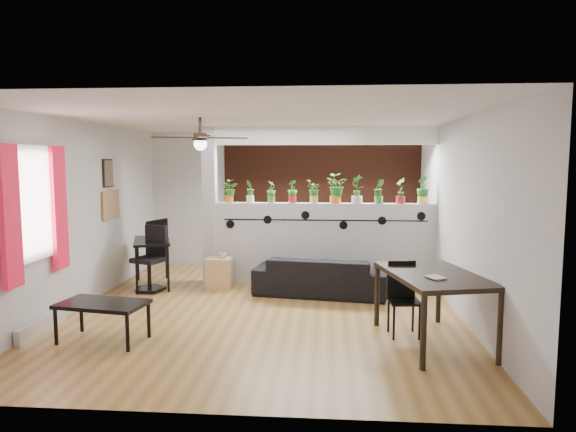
{
  "coord_description": "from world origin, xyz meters",
  "views": [
    {
      "loc": [
        0.86,
        -6.9,
        2.05
      ],
      "look_at": [
        0.27,
        0.6,
        1.23
      ],
      "focal_mm": 32.0,
      "sensor_mm": 36.0,
      "label": 1
    }
  ],
  "objects_px": {
    "ceiling_fan": "(200,140)",
    "potted_plant_5": "(335,188)",
    "dining_table": "(433,281)",
    "potted_plant_8": "(401,190)",
    "potted_plant_7": "(379,190)",
    "folding_chair": "(403,292)",
    "potted_plant_0": "(229,190)",
    "potted_plant_9": "(423,189)",
    "office_chair": "(152,263)",
    "potted_plant_4": "(314,191)",
    "cup": "(222,255)",
    "computer_desk": "(152,244)",
    "potted_plant_1": "(250,191)",
    "potted_plant_3": "(292,191)",
    "cube_shelf": "(220,273)",
    "potted_plant_6": "(357,188)",
    "coffee_table": "(102,306)",
    "potted_plant_2": "(271,191)",
    "sofa": "(321,276)"
  },
  "relations": [
    {
      "from": "dining_table",
      "to": "potted_plant_8",
      "type": "bearing_deg",
      "value": 90.02
    },
    {
      "from": "potted_plant_9",
      "to": "potted_plant_5",
      "type": "bearing_deg",
      "value": 180.0
    },
    {
      "from": "potted_plant_0",
      "to": "coffee_table",
      "type": "xyz_separation_m",
      "value": [
        -0.9,
        -2.92,
        -1.15
      ]
    },
    {
      "from": "potted_plant_5",
      "to": "potted_plant_9",
      "type": "relative_size",
      "value": 1.09
    },
    {
      "from": "potted_plant_7",
      "to": "cube_shelf",
      "type": "height_order",
      "value": "potted_plant_7"
    },
    {
      "from": "potted_plant_4",
      "to": "potted_plant_7",
      "type": "xyz_separation_m",
      "value": [
        1.05,
        0.0,
        0.01
      ]
    },
    {
      "from": "potted_plant_1",
      "to": "potted_plant_3",
      "type": "bearing_deg",
      "value": 0.0
    },
    {
      "from": "office_chair",
      "to": "folding_chair",
      "type": "xyz_separation_m",
      "value": [
        3.65,
        -1.75,
        0.06
      ]
    },
    {
      "from": "office_chair",
      "to": "cube_shelf",
      "type": "bearing_deg",
      "value": 12.59
    },
    {
      "from": "potted_plant_4",
      "to": "cup",
      "type": "xyz_separation_m",
      "value": [
        -1.45,
        -0.41,
        -1.02
      ]
    },
    {
      "from": "ceiling_fan",
      "to": "cube_shelf",
      "type": "relative_size",
      "value": 2.43
    },
    {
      "from": "potted_plant_0",
      "to": "folding_chair",
      "type": "height_order",
      "value": "potted_plant_0"
    },
    {
      "from": "cube_shelf",
      "to": "potted_plant_3",
      "type": "bearing_deg",
      "value": 20.28
    },
    {
      "from": "potted_plant_1",
      "to": "potted_plant_8",
      "type": "xyz_separation_m",
      "value": [
        2.46,
        -0.0,
        0.02
      ]
    },
    {
      "from": "potted_plant_8",
      "to": "cube_shelf",
      "type": "relative_size",
      "value": 0.85
    },
    {
      "from": "potted_plant_6",
      "to": "potted_plant_9",
      "type": "bearing_deg",
      "value": 0.0
    },
    {
      "from": "office_chair",
      "to": "potted_plant_2",
      "type": "bearing_deg",
      "value": 19.44
    },
    {
      "from": "potted_plant_8",
      "to": "coffee_table",
      "type": "distance_m",
      "value": 4.86
    },
    {
      "from": "sofa",
      "to": "cube_shelf",
      "type": "relative_size",
      "value": 3.88
    },
    {
      "from": "potted_plant_4",
      "to": "potted_plant_7",
      "type": "relative_size",
      "value": 0.95
    },
    {
      "from": "ceiling_fan",
      "to": "office_chair",
      "type": "bearing_deg",
      "value": 133.78
    },
    {
      "from": "computer_desk",
      "to": "office_chair",
      "type": "relative_size",
      "value": 1.17
    },
    {
      "from": "cup",
      "to": "potted_plant_8",
      "type": "bearing_deg",
      "value": 8.27
    },
    {
      "from": "potted_plant_2",
      "to": "potted_plant_5",
      "type": "distance_m",
      "value": 1.06
    },
    {
      "from": "folding_chair",
      "to": "potted_plant_5",
      "type": "bearing_deg",
      "value": 107.74
    },
    {
      "from": "ceiling_fan",
      "to": "potted_plant_0",
      "type": "xyz_separation_m",
      "value": [
        0.02,
        1.8,
        -0.76
      ]
    },
    {
      "from": "potted_plant_0",
      "to": "potted_plant_4",
      "type": "bearing_deg",
      "value": 0.0
    },
    {
      "from": "potted_plant_4",
      "to": "cup",
      "type": "bearing_deg",
      "value": -164.02
    },
    {
      "from": "ceiling_fan",
      "to": "potted_plant_7",
      "type": "bearing_deg",
      "value": 36.0
    },
    {
      "from": "potted_plant_1",
      "to": "potted_plant_7",
      "type": "relative_size",
      "value": 0.93
    },
    {
      "from": "ceiling_fan",
      "to": "computer_desk",
      "type": "distance_m",
      "value": 2.49
    },
    {
      "from": "potted_plant_9",
      "to": "ceiling_fan",
      "type": "bearing_deg",
      "value": -150.49
    },
    {
      "from": "ceiling_fan",
      "to": "potted_plant_2",
      "type": "relative_size",
      "value": 3.33
    },
    {
      "from": "potted_plant_4",
      "to": "cup",
      "type": "height_order",
      "value": "potted_plant_4"
    },
    {
      "from": "ceiling_fan",
      "to": "potted_plant_1",
      "type": "relative_size",
      "value": 3.2
    },
    {
      "from": "potted_plant_6",
      "to": "folding_chair",
      "type": "xyz_separation_m",
      "value": [
        0.42,
        -2.4,
        -1.09
      ]
    },
    {
      "from": "potted_plant_7",
      "to": "folding_chair",
      "type": "height_order",
      "value": "potted_plant_7"
    },
    {
      "from": "potted_plant_5",
      "to": "potted_plant_6",
      "type": "distance_m",
      "value": 0.35
    },
    {
      "from": "potted_plant_2",
      "to": "office_chair",
      "type": "relative_size",
      "value": 0.36
    },
    {
      "from": "ceiling_fan",
      "to": "potted_plant_5",
      "type": "bearing_deg",
      "value": 45.39
    },
    {
      "from": "potted_plant_1",
      "to": "potted_plant_8",
      "type": "relative_size",
      "value": 0.89
    },
    {
      "from": "potted_plant_3",
      "to": "potted_plant_8",
      "type": "xyz_separation_m",
      "value": [
        1.76,
        -0.0,
        0.02
      ]
    },
    {
      "from": "ceiling_fan",
      "to": "potted_plant_9",
      "type": "xyz_separation_m",
      "value": [
        3.18,
        1.8,
        -0.73
      ]
    },
    {
      "from": "cube_shelf",
      "to": "potted_plant_0",
      "type": "bearing_deg",
      "value": 77.94
    },
    {
      "from": "potted_plant_9",
      "to": "office_chair",
      "type": "distance_m",
      "value": 4.48
    },
    {
      "from": "potted_plant_7",
      "to": "dining_table",
      "type": "height_order",
      "value": "potted_plant_7"
    },
    {
      "from": "ceiling_fan",
      "to": "office_chair",
      "type": "distance_m",
      "value": 2.46
    },
    {
      "from": "potted_plant_3",
      "to": "potted_plant_5",
      "type": "bearing_deg",
      "value": -0.0
    },
    {
      "from": "potted_plant_5",
      "to": "cube_shelf",
      "type": "xyz_separation_m",
      "value": [
        -1.85,
        -0.41,
        -1.36
      ]
    },
    {
      "from": "ceiling_fan",
      "to": "potted_plant_6",
      "type": "height_order",
      "value": "ceiling_fan"
    }
  ]
}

